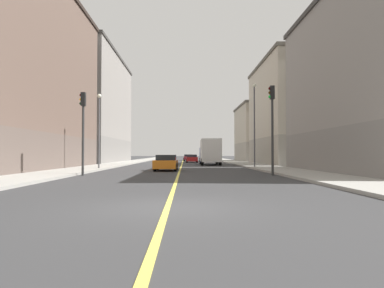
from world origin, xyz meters
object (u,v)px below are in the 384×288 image
at_px(car_maroon, 188,158).
at_px(street_lamp_left_near, 254,117).
at_px(building_right_midblock, 90,109).
at_px(car_red, 192,159).
at_px(building_left_far, 266,133).
at_px(car_orange, 166,163).
at_px(street_lamp_right_near, 99,123).
at_px(traffic_light_right_near, 83,121).
at_px(box_truck, 210,152).
at_px(traffic_light_left_near, 272,117).
at_px(building_right_corner, 3,72).
at_px(building_left_mid, 298,113).

bearing_deg(car_maroon, street_lamp_left_near, -80.56).
height_order(building_right_midblock, car_red, building_right_midblock).
xyz_separation_m(building_left_far, car_orange, (-16.56, -34.54, -4.52)).
bearing_deg(street_lamp_left_near, street_lamp_right_near, -169.15).
height_order(traffic_light_right_near, street_lamp_left_near, street_lamp_left_near).
xyz_separation_m(traffic_light_right_near, box_truck, (9.92, 21.20, -1.90)).
distance_m(car_maroon, box_truck, 27.73).
bearing_deg(traffic_light_left_near, box_truck, 97.18).
relative_size(traffic_light_right_near, street_lamp_left_near, 0.67).
bearing_deg(building_right_midblock, car_orange, -63.16).
relative_size(car_maroon, car_orange, 1.01).
bearing_deg(street_lamp_right_near, box_truck, 49.65).
relative_size(building_left_far, street_lamp_left_near, 1.75).
bearing_deg(building_left_far, building_right_corner, -132.20).
relative_size(street_lamp_left_near, car_maroon, 1.90).
relative_size(traffic_light_left_near, street_lamp_left_near, 0.73).
height_order(building_right_midblock, traffic_light_right_near, building_right_midblock).
bearing_deg(car_orange, car_red, 84.34).
distance_m(traffic_light_right_near, street_lamp_right_near, 8.45).
distance_m(traffic_light_left_near, car_maroon, 49.18).
bearing_deg(building_left_mid, building_left_far, 90.00).
height_order(building_left_far, car_red, building_left_far).
bearing_deg(building_left_far, building_left_mid, -90.00).
bearing_deg(building_left_mid, traffic_light_left_near, -111.74).
bearing_deg(building_right_midblock, building_left_mid, -21.20).
relative_size(building_right_midblock, car_red, 6.36).
xyz_separation_m(building_left_far, car_red, (-13.87, -7.39, -4.54)).
height_order(building_left_far, street_lamp_left_near, building_left_far).
relative_size(building_left_mid, car_orange, 4.12).
xyz_separation_m(building_right_corner, car_orange, (14.22, -0.59, -7.87)).
bearing_deg(building_right_corner, street_lamp_left_near, 9.73).
bearing_deg(car_orange, car_maroon, 86.99).
xyz_separation_m(street_lamp_left_near, car_orange, (-8.47, -4.48, -4.39)).
bearing_deg(street_lamp_right_near, building_left_mid, 32.54).
distance_m(car_red, car_orange, 27.28).
height_order(building_left_mid, traffic_light_left_near, building_left_mid).
bearing_deg(building_left_far, street_lamp_left_near, -105.07).
distance_m(street_lamp_right_near, box_truck, 17.04).
distance_m(building_right_corner, car_red, 32.46).
xyz_separation_m(street_lamp_right_near, box_truck, (10.91, 12.84, -2.54)).
bearing_deg(building_right_midblock, street_lamp_left_near, -46.15).
bearing_deg(traffic_light_right_near, car_red, 76.97).
height_order(traffic_light_left_near, street_lamp_left_near, street_lamp_left_near).
xyz_separation_m(building_right_corner, street_lamp_left_near, (22.69, 3.89, -3.47)).
xyz_separation_m(building_left_mid, car_maroon, (-14.35, 25.95, -6.15)).
height_order(building_left_far, car_orange, building_left_far).
bearing_deg(traffic_light_left_near, building_left_far, 77.54).
height_order(building_right_midblock, traffic_light_left_near, building_right_midblock).
relative_size(traffic_light_left_near, traffic_light_right_near, 1.09).
bearing_deg(car_red, street_lamp_left_near, -75.70).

